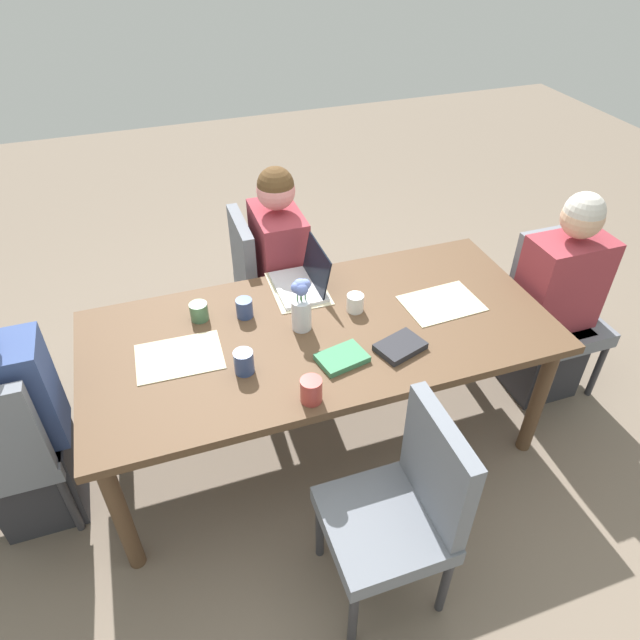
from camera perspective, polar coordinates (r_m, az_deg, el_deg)
name	(u,v)px	position (r m, az deg, el deg)	size (l,w,h in m)	color
ground_plane	(320,435)	(3.07, 0.00, -11.44)	(10.00, 10.00, 0.00)	#756656
dining_table	(320,341)	(2.61, 0.00, -2.09)	(2.10, 0.98, 0.73)	brown
chair_head_left_left_near	(0,449)	(2.71, -29.38, -11.16)	(0.44, 0.44, 0.90)	slate
person_head_left_left_near	(15,427)	(2.72, -28.21, -9.43)	(0.40, 0.36, 1.19)	#2D2D33
chair_head_right_left_mid	(552,304)	(3.34, 22.26, 1.51)	(0.44, 0.44, 0.90)	slate
person_head_right_left_mid	(553,310)	(3.24, 22.32, 0.95)	(0.40, 0.36, 1.19)	#2D2D33
chair_far_left_far	(265,280)	(3.29, -5.51, 4.02)	(0.44, 0.44, 0.90)	slate
person_far_left_far	(280,279)	(3.24, -3.99, 4.11)	(0.36, 0.40, 1.19)	#2D2D33
chair_near_right_near	(404,505)	(2.24, 8.39, -17.85)	(0.44, 0.44, 0.90)	slate
flower_vase	(301,303)	(2.49, -1.90, 1.66)	(0.09, 0.09, 0.26)	silver
placemat_head_left_left_near	(179,357)	(2.49, -13.92, -3.59)	(0.36, 0.26, 0.00)	beige
placemat_head_right_left_mid	(442,303)	(2.77, 12.08, 1.66)	(0.36, 0.26, 0.00)	beige
placemat_far_left_far	(299,288)	(2.81, -2.09, 3.20)	(0.36, 0.26, 0.00)	beige
laptop_far_left_far	(305,280)	(2.79, -1.56, 4.03)	(0.22, 0.32, 0.21)	silver
coffee_mug_near_left	(355,303)	(2.65, 3.55, 1.73)	(0.08, 0.08, 0.08)	white
coffee_mug_near_right	(199,312)	(2.65, -12.03, 0.84)	(0.08, 0.08, 0.08)	#47704C
coffee_mug_centre_left	(311,390)	(2.20, -0.89, -7.05)	(0.09, 0.09, 0.10)	#AD3D38
coffee_mug_centre_right	(244,308)	(2.63, -7.59, 1.20)	(0.08, 0.08, 0.09)	#33477A
coffee_mug_far_left	(244,362)	(2.34, -7.63, -4.19)	(0.08, 0.08, 0.10)	#33477A
book_red_cover	(342,358)	(2.39, 2.22, -3.83)	(0.20, 0.14, 0.03)	#3D7F56
book_blue_cover	(400,347)	(2.47, 8.04, -2.65)	(0.20, 0.14, 0.03)	#28282D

